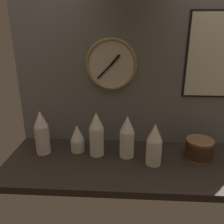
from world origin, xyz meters
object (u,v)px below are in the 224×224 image
object	(u,v)px
cup_stack_center_left	(97,134)
cup_stack_left	(77,138)
bowl_stack_right	(199,149)
cup_stack_far_left	(42,132)
cup_stack_center_right	(154,144)
wall_clock	(111,64)
cup_stack_center	(127,136)

from	to	relation	value
cup_stack_center_left	cup_stack_left	distance (m)	0.14
cup_stack_left	bowl_stack_right	bearing A→B (deg)	-4.03
cup_stack_left	bowl_stack_right	distance (m)	0.73
cup_stack_center_left	cup_stack_far_left	distance (m)	0.33
bowl_stack_right	cup_stack_center_right	bearing A→B (deg)	-165.66
wall_clock	bowl_stack_right	bearing A→B (deg)	-19.46
cup_stack_center_left	cup_stack_far_left	bearing A→B (deg)	179.53
cup_stack_far_left	wall_clock	xyz separation A→B (m)	(0.41, 0.17, 0.38)
cup_stack_center_left	wall_clock	distance (m)	0.43
cup_stack_center_left	cup_stack_far_left	world-z (taller)	same
cup_stack_center_right	cup_stack_center	bearing A→B (deg)	153.36
cup_stack_left	bowl_stack_right	size ratio (longest dim) A/B	1.11
cup_stack_left	wall_clock	distance (m)	0.50
cup_stack_center_right	cup_stack_center	size ratio (longest dim) A/B	0.94
cup_stack_left	cup_stack_center_right	distance (m)	0.48
cup_stack_left	wall_clock	size ratio (longest dim) A/B	0.55
cup_stack_left	cup_stack_center	world-z (taller)	cup_stack_center
cup_stack_center_left	bowl_stack_right	world-z (taller)	cup_stack_center_left
wall_clock	cup_stack_left	bearing A→B (deg)	-146.38
cup_stack_center_right	cup_stack_center	world-z (taller)	cup_stack_center
cup_stack_center	bowl_stack_right	bearing A→B (deg)	-0.89
cup_stack_center_left	bowl_stack_right	distance (m)	0.61
cup_stack_center_right	cup_stack_left	bearing A→B (deg)	165.23
cup_stack_center_right	wall_clock	xyz separation A→B (m)	(-0.26, 0.26, 0.40)
cup_stack_center_left	bowl_stack_right	xyz separation A→B (m)	(0.61, -0.02, -0.07)
cup_stack_center_left	wall_clock	size ratio (longest dim) A/B	0.87
cup_stack_center	bowl_stack_right	size ratio (longest dim) A/B	1.66
cup_stack_center_right	cup_stack_far_left	distance (m)	0.67
cup_stack_center	bowl_stack_right	world-z (taller)	cup_stack_center
cup_stack_center	cup_stack_left	bearing A→B (deg)	171.69
cup_stack_far_left	wall_clock	bearing A→B (deg)	22.23
wall_clock	cup_stack_center_right	bearing A→B (deg)	-45.00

